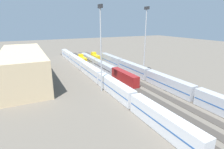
# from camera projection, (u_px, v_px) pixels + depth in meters

# --- Properties ---
(ground_plane) EXTENTS (400.00, 400.00, 0.00)m
(ground_plane) POSITION_uv_depth(u_px,v_px,m) (111.00, 75.00, 86.28)
(ground_plane) COLOR #60594F
(track_bed_0) EXTENTS (140.00, 2.80, 0.12)m
(track_bed_0) POSITION_uv_depth(u_px,v_px,m) (129.00, 72.00, 90.51)
(track_bed_0) COLOR #4C443D
(track_bed_0) RESTS_ON ground_plane
(track_bed_1) EXTENTS (140.00, 2.80, 0.12)m
(track_bed_1) POSITION_uv_depth(u_px,v_px,m) (120.00, 73.00, 88.38)
(track_bed_1) COLOR #3D3833
(track_bed_1) RESTS_ON ground_plane
(track_bed_2) EXTENTS (140.00, 2.80, 0.12)m
(track_bed_2) POSITION_uv_depth(u_px,v_px,m) (111.00, 74.00, 86.26)
(track_bed_2) COLOR #3D3833
(track_bed_2) RESTS_ON ground_plane
(track_bed_3) EXTENTS (140.00, 2.80, 0.12)m
(track_bed_3) POSITION_uv_depth(u_px,v_px,m) (102.00, 76.00, 84.13)
(track_bed_3) COLOR #3D3833
(track_bed_3) RESTS_ON ground_plane
(track_bed_4) EXTENTS (140.00, 2.80, 0.12)m
(track_bed_4) POSITION_uv_depth(u_px,v_px,m) (92.00, 77.00, 82.01)
(track_bed_4) COLOR #3D3833
(track_bed_4) RESTS_ON ground_plane
(train_on_track_0) EXTENTS (95.60, 3.06, 5.00)m
(train_on_track_0) POSITION_uv_depth(u_px,v_px,m) (148.00, 75.00, 76.51)
(train_on_track_0) COLOR #A8AAB2
(train_on_track_0) RESTS_ON ground_plane
(train_on_track_2) EXTENTS (66.40, 3.06, 4.40)m
(train_on_track_2) POSITION_uv_depth(u_px,v_px,m) (102.00, 65.00, 95.45)
(train_on_track_2) COLOR maroon
(train_on_track_2) RESTS_ON ground_plane
(train_on_track_3) EXTENTS (10.00, 3.00, 5.00)m
(train_on_track_3) POSITION_uv_depth(u_px,v_px,m) (82.00, 59.00, 110.27)
(train_on_track_3) COLOR gold
(train_on_track_3) RESTS_ON ground_plane
(train_on_track_1) EXTENTS (10.00, 3.00, 5.00)m
(train_on_track_1) POSITION_uv_depth(u_px,v_px,m) (95.00, 57.00, 117.57)
(train_on_track_1) COLOR gold
(train_on_track_1) RESTS_ON ground_plane
(train_on_track_4) EXTENTS (119.80, 3.06, 5.00)m
(train_on_track_4) POSITION_uv_depth(u_px,v_px,m) (91.00, 71.00, 82.32)
(train_on_track_4) COLOR silver
(train_on_track_4) RESTS_ON ground_plane
(light_mast_0) EXTENTS (2.80, 0.70, 30.77)m
(light_mast_0) POSITION_uv_depth(u_px,v_px,m) (145.00, 34.00, 77.88)
(light_mast_0) COLOR #9EA0A5
(light_mast_0) RESTS_ON ground_plane
(light_mast_1) EXTENTS (2.80, 0.70, 30.04)m
(light_mast_1) POSITION_uv_depth(u_px,v_px,m) (101.00, 39.00, 60.52)
(light_mast_1) COLOR #9EA0A5
(light_mast_1) RESTS_ON ground_plane
(maintenance_shed) EXTENTS (52.31, 16.10, 12.94)m
(maintenance_shed) POSITION_uv_depth(u_px,v_px,m) (23.00, 66.00, 75.79)
(maintenance_shed) COLOR tan
(maintenance_shed) RESTS_ON ground_plane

